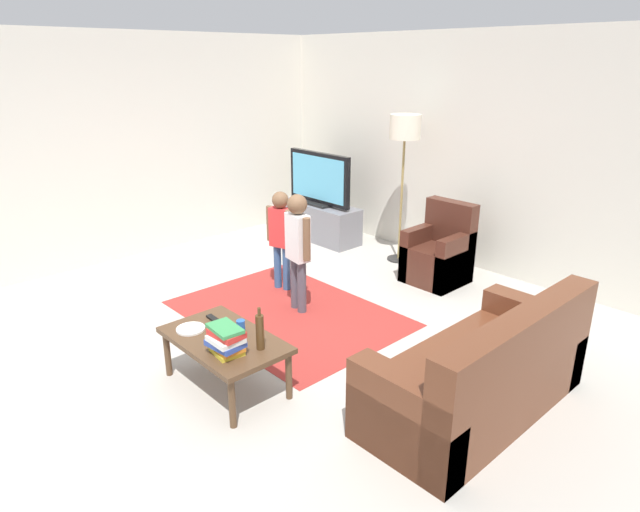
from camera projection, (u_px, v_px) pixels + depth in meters
ground at (271, 339)px, 4.95m from camera, size 7.80×7.80×0.00m
wall_back at (470, 152)px, 6.41m from camera, size 6.00×0.12×2.70m
wall_left at (113, 150)px, 6.56m from camera, size 0.12×6.00×2.70m
area_rug at (288, 313)px, 5.44m from camera, size 2.20×1.60×0.01m
tv_stand at (320, 222)px, 7.60m from camera, size 1.20×0.44×0.50m
tv at (319, 179)px, 7.38m from camera, size 1.10×0.28×0.71m
couch at (486, 378)px, 3.82m from camera, size 0.80×1.80×0.86m
armchair at (440, 256)px, 6.16m from camera, size 0.60×0.60×0.90m
floor_lamp at (405, 135)px, 6.36m from camera, size 0.36×0.36×1.78m
child_near_tv at (281, 232)px, 5.82m from camera, size 0.35×0.19×1.09m
child_center at (298, 242)px, 5.29m from camera, size 0.39×0.19×1.19m
coffee_table at (225, 343)px, 4.12m from camera, size 1.00×0.60×0.42m
book_stack at (226, 340)px, 3.84m from camera, size 0.28×0.22×0.21m
bottle at (260, 332)px, 3.90m from camera, size 0.06×0.06×0.32m
tv_remote at (214, 319)px, 4.37m from camera, size 0.17×0.06×0.02m
soda_can at (241, 328)px, 4.12m from camera, size 0.07×0.07×0.12m
plate at (191, 329)px, 4.22m from camera, size 0.22×0.22×0.02m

